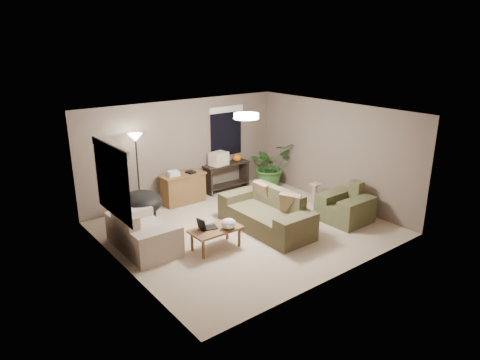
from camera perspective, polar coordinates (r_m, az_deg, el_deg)
room_shell at (r=8.86m, az=0.79°, el=0.91°), size 5.50×5.50×5.50m
main_sofa at (r=9.21m, az=3.61°, el=-4.77°), size 0.95×2.20×0.85m
throw_pillows at (r=9.23m, az=4.85°, el=-2.36°), size 0.40×1.38×0.47m
loveseat at (r=8.56m, az=-12.96°, el=-7.06°), size 0.90×1.60×0.85m
armchair at (r=9.88m, az=13.86°, el=-3.64°), size 0.95×1.00×0.85m
coffee_table at (r=8.33m, az=-3.26°, el=-6.86°), size 1.00×0.55×0.42m
laptop at (r=8.27m, az=-4.63°, el=-6.16°), size 0.40×0.32×0.24m
plastic_bag at (r=8.26m, az=-1.54°, el=-5.83°), size 0.29×0.27×0.20m
desk at (r=10.69m, az=-7.57°, el=-1.10°), size 1.10×0.50×0.75m
desk_papers at (r=10.47m, az=-8.37°, el=0.90°), size 0.69×0.29×0.12m
console_table at (r=11.47m, az=-1.81°, el=0.72°), size 1.30×0.40×0.75m
pumpkin at (r=11.56m, az=-0.43°, el=2.97°), size 0.25×0.25×0.19m
cardboard_box at (r=11.19m, az=-2.87°, el=2.85°), size 0.50×0.41×0.34m
papasan_chair at (r=9.49m, az=-12.98°, el=-3.40°), size 1.18×1.18×0.80m
floor_lamp at (r=9.84m, az=-13.69°, el=4.25°), size 0.32×0.32×1.91m
ceiling_fixture at (r=8.58m, az=0.83°, el=8.52°), size 0.50×0.50×0.10m
houseplant at (r=11.69m, az=3.97°, el=1.29°), size 1.13×1.25×0.98m
cat_scratching_post at (r=10.81m, az=9.93°, el=-1.92°), size 0.32×0.32×0.50m
window_left at (r=7.66m, az=-16.84°, el=1.49°), size 0.05×1.56×1.33m
window_back at (r=11.41m, az=-1.86°, el=7.62°), size 1.06×0.05×1.33m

